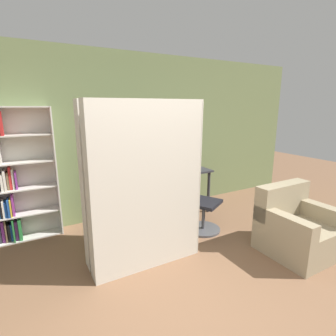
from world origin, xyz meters
name	(u,v)px	position (x,y,z in m)	size (l,w,h in m)	color
ground_plane	(206,322)	(0.00, 0.00, 0.00)	(16.00, 16.00, 0.00)	brown
wall_back	(109,138)	(0.00, 2.63, 1.35)	(8.00, 0.06, 2.70)	#6B7A4C
desk	(169,176)	(0.91, 2.26, 0.68)	(1.40, 0.69, 0.77)	#2D2D33
monitor	(164,156)	(0.92, 2.46, 1.00)	(0.55, 0.25, 0.46)	black
office_chair	(200,206)	(1.02, 1.48, 0.37)	(0.60, 0.60, 0.92)	#4C4C51
bookshelf	(16,178)	(-1.37, 2.50, 0.89)	(0.84, 0.26, 1.85)	beige
mattress_near	(148,187)	(-0.06, 1.03, 0.96)	(1.31, 0.24, 1.93)	beige
mattress_far	(138,181)	(-0.06, 1.32, 0.96)	(1.31, 0.22, 1.93)	beige
armchair	(296,228)	(1.74, 0.38, 0.32)	(0.85, 0.80, 0.85)	gray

